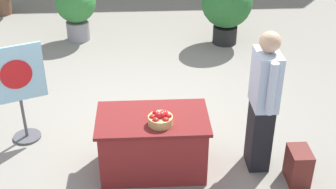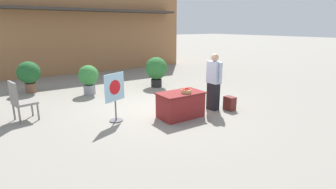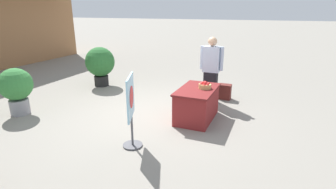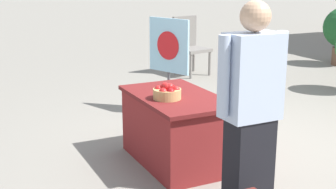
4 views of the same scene
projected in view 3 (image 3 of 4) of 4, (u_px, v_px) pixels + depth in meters
The scene contains 8 objects.
ground_plane at pixel (152, 113), 6.34m from camera, with size 120.00×120.00×0.00m, color gray.
display_table at pixel (197, 104), 5.90m from camera, with size 1.29×0.77×0.73m.
apple_basket at pixel (205, 85), 5.79m from camera, with size 0.28×0.28×0.16m.
person_visitor at pixel (211, 70), 6.85m from camera, with size 0.26×0.61×1.74m.
backpack at pixel (225, 92), 7.29m from camera, with size 0.24×0.34×0.42m.
poster_board at pixel (131, 108), 4.59m from camera, with size 0.66×0.36×1.32m.
potted_plant_near_left at pixel (100, 63), 8.41m from camera, with size 0.93×0.93×1.26m.
potted_plant_near_right at pixel (16, 87), 6.11m from camera, with size 0.75×0.75×1.12m.
Camera 3 is at (-5.28, -2.63, 2.40)m, focal length 28.00 mm.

